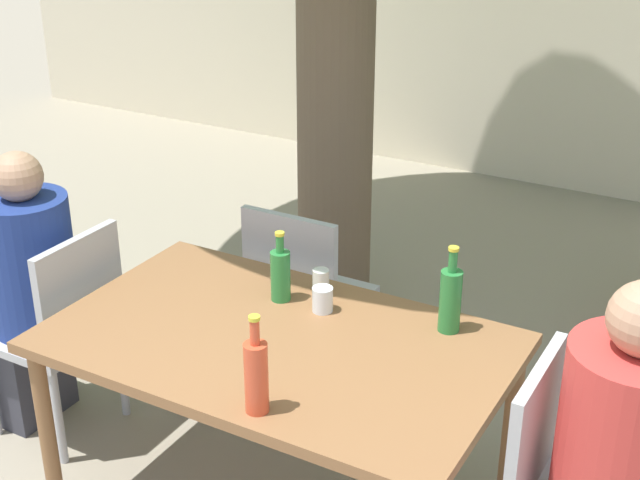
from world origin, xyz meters
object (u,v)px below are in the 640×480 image
(dining_table_front, at_px, (277,357))
(drinking_glass_1, at_px, (323,299))
(patio_chair_0, at_px, (64,322))
(green_bottle_0, at_px, (450,299))
(patio_chair_2, at_px, (303,291))
(soda_bottle_2, at_px, (256,375))
(green_bottle_1, at_px, (280,274))
(drinking_glass_0, at_px, (321,282))
(person_seated_0, at_px, (22,303))

(dining_table_front, relative_size, drinking_glass_1, 16.93)
(patio_chair_0, bearing_deg, green_bottle_0, 102.68)
(patio_chair_0, xyz_separation_m, green_bottle_0, (1.51, 0.34, 0.35))
(patio_chair_2, relative_size, soda_bottle_2, 2.85)
(dining_table_front, bearing_deg, soda_bottle_2, -66.01)
(green_bottle_0, bearing_deg, patio_chair_0, -167.32)
(dining_table_front, height_order, green_bottle_0, green_bottle_0)
(soda_bottle_2, bearing_deg, dining_table_front, 113.99)
(green_bottle_1, xyz_separation_m, drinking_glass_0, (0.11, 0.11, -0.05))
(dining_table_front, xyz_separation_m, drinking_glass_0, (-0.03, 0.35, 0.13))
(patio_chair_2, relative_size, drinking_glass_1, 9.90)
(person_seated_0, bearing_deg, drinking_glass_0, 106.03)
(drinking_glass_1, bearing_deg, green_bottle_1, 179.72)
(green_bottle_1, bearing_deg, drinking_glass_0, 44.02)
(green_bottle_0, xyz_separation_m, drinking_glass_0, (-0.52, 0.01, -0.07))
(patio_chair_0, distance_m, drinking_glass_0, 1.09)
(patio_chair_2, bearing_deg, patio_chair_0, 45.22)
(green_bottle_0, xyz_separation_m, soda_bottle_2, (-0.32, -0.73, 0.00))
(dining_table_front, relative_size, person_seated_0, 1.28)
(drinking_glass_0, bearing_deg, dining_table_front, -85.85)
(person_seated_0, bearing_deg, patio_chair_2, 127.12)
(patio_chair_2, distance_m, soda_bottle_2, 1.25)
(person_seated_0, bearing_deg, drinking_glass_1, 100.72)
(patio_chair_2, relative_size, drinking_glass_0, 9.04)
(patio_chair_2, bearing_deg, person_seated_0, 37.12)
(soda_bottle_2, bearing_deg, green_bottle_1, 115.96)
(drinking_glass_0, relative_size, drinking_glass_1, 1.09)
(patio_chair_2, relative_size, green_bottle_1, 3.37)
(patio_chair_2, distance_m, person_seated_0, 1.18)
(patio_chair_2, xyz_separation_m, drinking_glass_1, (0.36, -0.46, 0.27))
(patio_chair_2, distance_m, green_bottle_0, 0.95)
(drinking_glass_0, bearing_deg, patio_chair_2, 128.93)
(drinking_glass_0, bearing_deg, patio_chair_0, -160.47)
(green_bottle_0, relative_size, soda_bottle_2, 0.99)
(person_seated_0, distance_m, drinking_glass_0, 1.30)
(person_seated_0, relative_size, drinking_glass_0, 12.06)
(soda_bottle_2, xyz_separation_m, drinking_glass_1, (-0.13, 0.63, -0.08))
(patio_chair_2, height_order, green_bottle_1, green_bottle_1)
(green_bottle_0, distance_m, green_bottle_1, 0.63)
(drinking_glass_1, bearing_deg, dining_table_front, -99.69)
(dining_table_front, relative_size, soda_bottle_2, 4.88)
(dining_table_front, distance_m, patio_chair_0, 1.03)
(green_bottle_1, xyz_separation_m, drinking_glass_1, (0.18, -0.00, -0.06))
(person_seated_0, relative_size, drinking_glass_1, 13.20)
(dining_table_front, bearing_deg, green_bottle_1, 118.92)
(patio_chair_0, distance_m, green_bottle_1, 0.97)
(soda_bottle_2, relative_size, drinking_glass_0, 3.17)
(soda_bottle_2, bearing_deg, green_bottle_0, 66.30)
(green_bottle_0, height_order, drinking_glass_0, green_bottle_0)
(green_bottle_1, distance_m, soda_bottle_2, 0.70)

